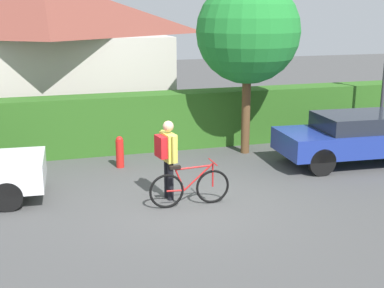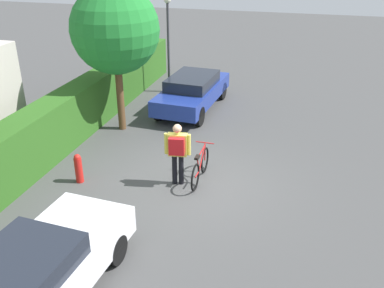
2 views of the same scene
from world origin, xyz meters
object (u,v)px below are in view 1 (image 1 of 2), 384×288
Objects in this scene: bicycle at (190,187)px; fire_hydrant at (120,152)px; tree_kerbside at (248,32)px; parked_car_far at (360,136)px; person_rider at (167,152)px.

bicycle is 3.19m from fire_hydrant.
tree_kerbside reaches higher than bicycle.
fire_hydrant is (-6.01, 1.43, -0.30)m from parked_car_far.
tree_kerbside is 5.80× the size of fire_hydrant.
tree_kerbside is at bearing 52.25° from bicycle.
person_rider reaches higher than fire_hydrant.
person_rider is at bearing 123.57° from bicycle.
fire_hydrant is (-3.56, -0.36, -2.89)m from tree_kerbside.
fire_hydrant is at bearing 106.91° from bicycle.
tree_kerbside is at bearing 44.17° from person_rider.
tree_kerbside is (2.98, 2.89, 2.28)m from person_rider.
parked_car_far is 5.38× the size of fire_hydrant.
person_rider reaches higher than bicycle.
tree_kerbside reaches higher than person_rider.
bicycle is 0.88m from person_rider.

